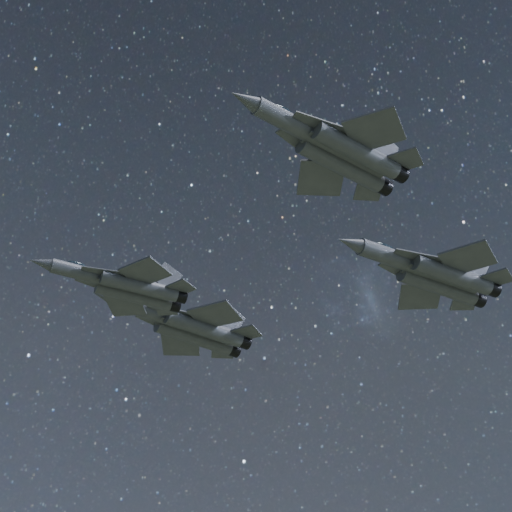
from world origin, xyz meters
name	(u,v)px	position (x,y,z in m)	size (l,w,h in m)	color
jet_lead	(124,285)	(-10.44, 4.62, 142.61)	(15.44, 10.85, 3.90)	#393C48
jet_left	(187,326)	(-1.81, 13.88, 145.35)	(19.19, 13.09, 4.82)	#393C48
jet_right	(335,149)	(0.74, -18.16, 143.20)	(16.52, 11.23, 4.15)	#393C48
jet_slot	(433,274)	(17.70, -4.16, 145.03)	(18.92, 13.16, 4.76)	#393C48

